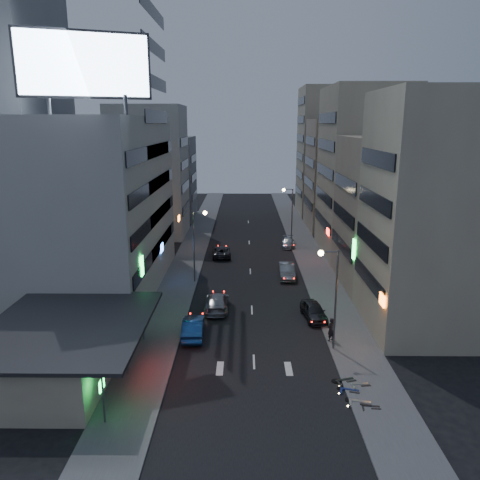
{
  "coord_description": "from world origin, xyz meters",
  "views": [
    {
      "loc": [
        -0.76,
        -27.74,
        17.37
      ],
      "look_at": [
        -1.19,
        20.02,
        5.4
      ],
      "focal_mm": 35.0,
      "sensor_mm": 36.0,
      "label": 1
    }
  ],
  "objects_px": {
    "scooter_silver_b": "(368,375)",
    "scooter_black_a": "(380,398)",
    "parked_car_right_mid": "(287,271)",
    "parked_car_right_far": "(288,242)",
    "parked_car_left": "(221,252)",
    "person": "(331,329)",
    "scooter_black_b": "(353,370)",
    "road_car_blue": "(193,327)",
    "scooter_silver_a": "(372,393)",
    "road_car_silver": "(217,302)",
    "scooter_blue": "(360,382)",
    "parked_car_right_near": "(314,311)"
  },
  "relations": [
    {
      "from": "parked_car_left",
      "to": "scooter_black_b",
      "type": "xyz_separation_m",
      "value": [
        10.64,
        -30.7,
        0.01
      ]
    },
    {
      "from": "scooter_black_a",
      "to": "scooter_black_b",
      "type": "relative_size",
      "value": 0.86
    },
    {
      "from": "parked_car_right_near",
      "to": "parked_car_left",
      "type": "xyz_separation_m",
      "value": [
        -9.4,
        20.35,
        -0.06
      ]
    },
    {
      "from": "scooter_black_b",
      "to": "road_car_blue",
      "type": "bearing_deg",
      "value": 43.33
    },
    {
      "from": "parked_car_right_near",
      "to": "parked_car_left",
      "type": "relative_size",
      "value": 0.88
    },
    {
      "from": "parked_car_left",
      "to": "scooter_silver_b",
      "type": "xyz_separation_m",
      "value": [
        11.55,
        -31.34,
        -0.02
      ]
    },
    {
      "from": "person",
      "to": "parked_car_right_far",
      "type": "bearing_deg",
      "value": -130.95
    },
    {
      "from": "parked_car_right_near",
      "to": "person",
      "type": "distance_m",
      "value": 4.74
    },
    {
      "from": "scooter_black_a",
      "to": "scooter_blue",
      "type": "xyz_separation_m",
      "value": [
        -0.85,
        1.77,
        0.04
      ]
    },
    {
      "from": "parked_car_right_mid",
      "to": "parked_car_right_far",
      "type": "xyz_separation_m",
      "value": [
        1.43,
        13.86,
        -0.17
      ]
    },
    {
      "from": "road_car_blue",
      "to": "scooter_silver_a",
      "type": "relative_size",
      "value": 2.4
    },
    {
      "from": "parked_car_right_mid",
      "to": "parked_car_right_far",
      "type": "distance_m",
      "value": 13.93
    },
    {
      "from": "parked_car_left",
      "to": "parked_car_right_mid",
      "type": "bearing_deg",
      "value": 129.18
    },
    {
      "from": "road_car_silver",
      "to": "person",
      "type": "xyz_separation_m",
      "value": [
        9.64,
        -6.68,
        0.31
      ]
    },
    {
      "from": "parked_car_right_mid",
      "to": "parked_car_right_far",
      "type": "height_order",
      "value": "parked_car_right_mid"
    },
    {
      "from": "scooter_black_a",
      "to": "parked_car_left",
      "type": "bearing_deg",
      "value": 24.57
    },
    {
      "from": "person",
      "to": "scooter_silver_a",
      "type": "xyz_separation_m",
      "value": [
        1.07,
        -8.64,
        -0.36
      ]
    },
    {
      "from": "parked_car_right_near",
      "to": "scooter_black_b",
      "type": "xyz_separation_m",
      "value": [
        1.24,
        -10.35,
        -0.04
      ]
    },
    {
      "from": "person",
      "to": "scooter_silver_a",
      "type": "relative_size",
      "value": 0.97
    },
    {
      "from": "parked_car_right_mid",
      "to": "scooter_black_a",
      "type": "xyz_separation_m",
      "value": [
        3.64,
        -25.44,
        -0.17
      ]
    },
    {
      "from": "scooter_silver_a",
      "to": "scooter_blue",
      "type": "distance_m",
      "value": 1.43
    },
    {
      "from": "person",
      "to": "scooter_black_a",
      "type": "height_order",
      "value": "person"
    },
    {
      "from": "person",
      "to": "scooter_black_a",
      "type": "bearing_deg",
      "value": 57.17
    },
    {
      "from": "parked_car_right_far",
      "to": "scooter_silver_b",
      "type": "xyz_separation_m",
      "value": [
        2.15,
        -36.55,
        0.05
      ]
    },
    {
      "from": "road_car_silver",
      "to": "scooter_silver_a",
      "type": "distance_m",
      "value": 18.7
    },
    {
      "from": "parked_car_left",
      "to": "scooter_silver_b",
      "type": "height_order",
      "value": "parked_car_left"
    },
    {
      "from": "scooter_black_a",
      "to": "road_car_blue",
      "type": "bearing_deg",
      "value": 57.75
    },
    {
      "from": "scooter_silver_b",
      "to": "scooter_black_a",
      "type": "bearing_deg",
      "value": 172.19
    },
    {
      "from": "road_car_blue",
      "to": "scooter_silver_b",
      "type": "distance_m",
      "value": 14.67
    },
    {
      "from": "scooter_black_a",
      "to": "parked_car_right_mid",
      "type": "bearing_deg",
      "value": 13.91
    },
    {
      "from": "parked_car_right_far",
      "to": "road_car_silver",
      "type": "xyz_separation_m",
      "value": [
        -8.94,
        -23.56,
        0.15
      ]
    },
    {
      "from": "parked_car_right_mid",
      "to": "person",
      "type": "bearing_deg",
      "value": -81.71
    },
    {
      "from": "parked_car_left",
      "to": "scooter_black_b",
      "type": "relative_size",
      "value": 2.59
    },
    {
      "from": "scooter_black_a",
      "to": "scooter_silver_a",
      "type": "xyz_separation_m",
      "value": [
        -0.43,
        0.41,
        0.1
      ]
    },
    {
      "from": "scooter_black_a",
      "to": "parked_car_right_far",
      "type": "bearing_deg",
      "value": 8.98
    },
    {
      "from": "parked_car_left",
      "to": "scooter_silver_a",
      "type": "bearing_deg",
      "value": 104.89
    },
    {
      "from": "person",
      "to": "scooter_silver_b",
      "type": "distance_m",
      "value": 6.49
    },
    {
      "from": "road_car_silver",
      "to": "scooter_black_a",
      "type": "height_order",
      "value": "road_car_silver"
    },
    {
      "from": "parked_car_right_mid",
      "to": "scooter_silver_b",
      "type": "xyz_separation_m",
      "value": [
        3.58,
        -22.69,
        -0.12
      ]
    },
    {
      "from": "parked_car_left",
      "to": "scooter_black_a",
      "type": "xyz_separation_m",
      "value": [
        11.6,
        -34.08,
        -0.07
      ]
    },
    {
      "from": "person",
      "to": "parked_car_right_mid",
      "type": "bearing_deg",
      "value": -124.86
    },
    {
      "from": "parked_car_right_far",
      "to": "person",
      "type": "xyz_separation_m",
      "value": [
        0.7,
        -30.24,
        0.46
      ]
    },
    {
      "from": "scooter_blue",
      "to": "scooter_silver_b",
      "type": "xyz_separation_m",
      "value": [
        0.79,
        0.97,
        0.01
      ]
    },
    {
      "from": "person",
      "to": "scooter_blue",
      "type": "height_order",
      "value": "person"
    },
    {
      "from": "parked_car_right_near",
      "to": "scooter_silver_a",
      "type": "bearing_deg",
      "value": -89.92
    },
    {
      "from": "parked_car_right_mid",
      "to": "person",
      "type": "height_order",
      "value": "person"
    },
    {
      "from": "scooter_black_a",
      "to": "scooter_silver_a",
      "type": "relative_size",
      "value": 0.83
    },
    {
      "from": "parked_car_left",
      "to": "scooter_black_b",
      "type": "height_order",
      "value": "parked_car_left"
    },
    {
      "from": "parked_car_left",
      "to": "road_car_silver",
      "type": "relative_size",
      "value": 0.93
    },
    {
      "from": "parked_car_right_near",
      "to": "road_car_silver",
      "type": "distance_m",
      "value": 9.16
    }
  ]
}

